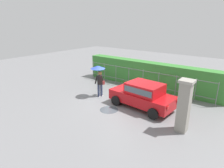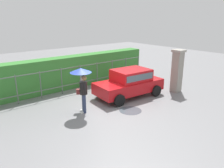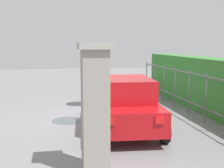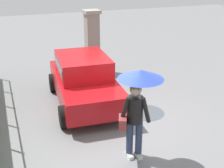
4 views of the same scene
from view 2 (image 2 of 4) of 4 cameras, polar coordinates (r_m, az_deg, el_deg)
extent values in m
plane|color=slate|center=(10.98, -0.30, -5.28)|extent=(40.00, 40.00, 0.00)
cube|color=#B71116|center=(11.93, 4.34, -0.53)|extent=(3.82, 1.92, 0.60)
cube|color=#B71116|center=(11.85, 4.97, 2.36)|extent=(2.01, 1.58, 0.60)
cube|color=#4C5B66|center=(11.85, 4.97, 2.46)|extent=(1.86, 1.59, 0.33)
cylinder|color=black|center=(10.67, 1.90, -4.24)|extent=(0.61, 0.23, 0.60)
cylinder|color=black|center=(11.97, -2.89, -1.84)|extent=(0.61, 0.23, 0.60)
cylinder|color=black|center=(12.24, 11.35, -1.74)|extent=(0.61, 0.23, 0.60)
cylinder|color=black|center=(13.39, 6.22, 0.14)|extent=(0.61, 0.23, 0.60)
cube|color=red|center=(12.73, 12.45, 0.95)|extent=(0.08, 0.20, 0.16)
cube|color=red|center=(13.47, 9.06, 2.03)|extent=(0.08, 0.20, 0.16)
cylinder|color=#2D3856|center=(9.97, -7.15, -5.13)|extent=(0.15, 0.15, 0.86)
cylinder|color=#2D3856|center=(10.16, -7.33, -4.72)|extent=(0.15, 0.15, 0.86)
cube|color=white|center=(10.12, -7.41, -7.21)|extent=(0.26, 0.10, 0.08)
cube|color=white|center=(10.30, -7.58, -6.76)|extent=(0.26, 0.10, 0.08)
cylinder|color=black|center=(9.82, -7.40, -1.02)|extent=(0.34, 0.34, 0.58)
sphere|color=#DBAD89|center=(9.69, -7.49, 1.40)|extent=(0.22, 0.22, 0.22)
sphere|color=olive|center=(9.69, -7.32, 1.52)|extent=(0.25, 0.25, 0.25)
cylinder|color=black|center=(9.59, -7.67, -1.29)|extent=(0.17, 0.24, 0.56)
cylinder|color=black|center=(10.01, -8.05, -0.52)|extent=(0.17, 0.24, 0.56)
cylinder|color=#B2B2B7|center=(9.63, -7.99, 0.74)|extent=(0.02, 0.02, 0.77)
cone|color=blue|center=(9.51, -8.11, 3.51)|extent=(0.93, 0.93, 0.19)
cube|color=maroon|center=(10.12, -8.24, -1.93)|extent=(0.38, 0.28, 0.24)
cube|color=gray|center=(13.06, 16.44, 2.97)|extent=(0.48, 0.48, 2.30)
cube|color=#9E998E|center=(12.84, 16.90, 8.21)|extent=(0.60, 0.60, 0.12)
cylinder|color=#59605B|center=(11.71, -23.38, -1.39)|extent=(0.05, 0.05, 1.50)
cylinder|color=#59605B|center=(12.06, -17.94, -0.29)|extent=(0.05, 0.05, 1.50)
cylinder|color=#59605B|center=(12.51, -12.86, 0.74)|extent=(0.05, 0.05, 1.50)
cylinder|color=#59605B|center=(13.06, -8.16, 1.68)|extent=(0.05, 0.05, 1.50)
cylinder|color=#59605B|center=(13.69, -3.86, 2.54)|extent=(0.05, 0.05, 1.50)
cylinder|color=#59605B|center=(14.39, 0.04, 3.30)|extent=(0.05, 0.05, 1.50)
cylinder|color=#59605B|center=(15.16, 3.57, 3.98)|extent=(0.05, 0.05, 1.50)
cylinder|color=#59605B|center=(15.98, 6.76, 4.57)|extent=(0.05, 0.05, 1.50)
cube|color=#59605B|center=(12.90, -8.28, 4.55)|extent=(9.61, 0.03, 0.04)
cube|color=#59605B|center=(13.14, -8.10, 0.42)|extent=(9.61, 0.03, 0.04)
cube|color=#387F33|center=(13.74, -10.07, 3.22)|extent=(10.61, 0.90, 1.90)
cylinder|color=#4C545B|center=(10.32, 4.79, -6.84)|extent=(1.04, 1.04, 0.00)
camera|label=1|loc=(12.78, 56.57, 12.25)|focal=30.65mm
camera|label=3|loc=(17.22, 29.10, 9.02)|focal=48.12mm
camera|label=4|loc=(10.44, -40.69, 11.88)|focal=47.22mm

